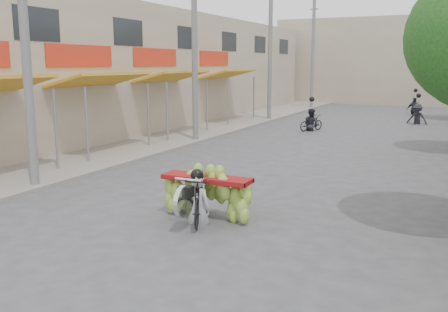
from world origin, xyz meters
The scene contains 12 objects.
ground centered at (0.00, 0.00, 0.00)m, with size 120.00×120.00×0.00m, color #505054.
sidewalk_left centered at (-7.00, 15.00, 0.06)m, with size 4.00×60.00×0.12m, color gray.
shophouse_row_left centered at (-11.98, 13.98, 3.00)m, with size 9.77×40.00×6.00m.
far_building centered at (0.00, 38.00, 3.50)m, with size 20.00×6.00×7.00m, color tan.
utility_pole_near centered at (-5.40, 3.00, 4.03)m, with size 0.60×0.24×8.00m.
utility_pole_mid centered at (-5.40, 12.00, 4.03)m, with size 0.60×0.24×8.00m.
utility_pole_far centered at (-5.40, 21.00, 4.03)m, with size 0.60×0.24×8.00m.
utility_pole_back centered at (-5.40, 30.00, 4.03)m, with size 0.60×0.24×8.00m.
banana_motorbike centered at (0.01, 2.46, 0.66)m, with size 2.20×1.90×1.94m.
bg_motorbike_a centered at (-1.90, 17.61, 0.78)m, with size 1.13×1.51×1.95m.
bg_motorbike_b centered at (2.64, 22.95, 0.88)m, with size 1.10×1.53×1.95m.
bg_motorbike_c centered at (2.01, 28.48, 0.84)m, with size 0.98×1.42×1.95m.
Camera 1 is at (4.88, -6.62, 3.32)m, focal length 40.00 mm.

